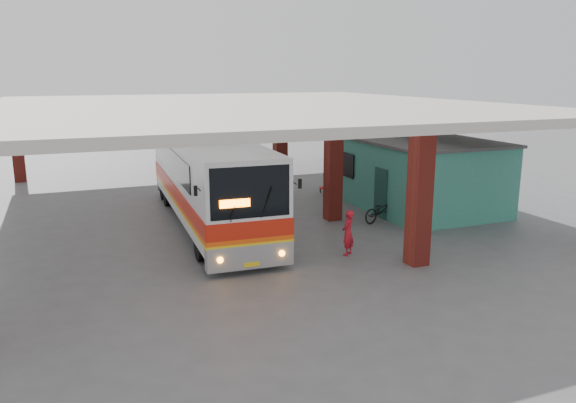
% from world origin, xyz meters
% --- Properties ---
extents(ground, '(90.00, 90.00, 0.00)m').
position_xyz_m(ground, '(0.00, 0.00, 0.00)').
color(ground, '#515154').
rests_on(ground, ground).
extents(brick_columns, '(20.10, 21.60, 4.35)m').
position_xyz_m(brick_columns, '(1.43, 5.00, 2.17)').
color(brick_columns, maroon).
rests_on(brick_columns, ground).
extents(canopy_roof, '(21.00, 23.00, 0.30)m').
position_xyz_m(canopy_roof, '(0.50, 6.50, 4.50)').
color(canopy_roof, '#BCB5A9').
rests_on(canopy_roof, brick_columns).
extents(shop_building, '(5.20, 8.20, 3.11)m').
position_xyz_m(shop_building, '(7.49, 4.00, 1.56)').
color(shop_building, '#327E6A').
rests_on(shop_building, ground).
extents(coach_bus, '(3.28, 12.93, 3.73)m').
position_xyz_m(coach_bus, '(-1.91, 4.25, 1.85)').
color(coach_bus, silver).
rests_on(coach_bus, ground).
extents(motorcycle, '(2.00, 1.13, 0.99)m').
position_xyz_m(motorcycle, '(4.70, 1.93, 0.50)').
color(motorcycle, black).
rests_on(motorcycle, ground).
extents(pedestrian, '(0.67, 0.64, 1.53)m').
position_xyz_m(pedestrian, '(1.39, -1.38, 0.77)').
color(pedestrian, red).
rests_on(pedestrian, ground).
extents(red_chair, '(0.55, 0.55, 0.83)m').
position_xyz_m(red_chair, '(5.09, 8.00, 0.38)').
color(red_chair, red).
rests_on(red_chair, ground).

